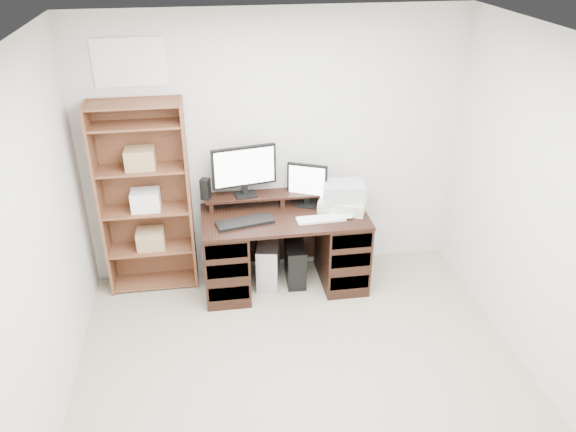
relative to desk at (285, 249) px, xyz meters
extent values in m
cube|color=#A29A81|center=(-0.04, -1.64, -0.40)|extent=(3.50, 4.00, 0.02)
cube|color=white|center=(-0.04, -1.64, 2.12)|extent=(3.50, 4.00, 0.02)
cube|color=silver|center=(-0.04, 0.37, 0.86)|extent=(3.50, 0.02, 2.50)
cube|color=silver|center=(-1.80, -1.64, 0.86)|extent=(0.02, 4.00, 2.50)
cube|color=white|center=(-1.23, 0.35, 1.69)|extent=(0.60, 0.01, 0.40)
cube|color=black|center=(0.00, -0.01, 0.35)|extent=(1.50, 0.70, 0.03)
cube|color=black|center=(-0.55, -0.01, -0.03)|extent=(0.40, 0.66, 0.72)
cube|color=black|center=(0.55, -0.01, -0.03)|extent=(0.40, 0.66, 0.72)
cube|color=black|center=(0.00, 0.32, 0.01)|extent=(1.48, 0.02, 0.65)
cube|color=black|center=(-0.55, -0.34, -0.21)|extent=(0.36, 0.01, 0.14)
cube|color=black|center=(-0.55, -0.34, 0.03)|extent=(0.36, 0.01, 0.14)
cube|color=black|center=(-0.55, -0.34, 0.23)|extent=(0.36, 0.01, 0.14)
cube|color=black|center=(0.55, -0.34, -0.21)|extent=(0.36, 0.01, 0.14)
cube|color=black|center=(0.55, -0.34, 0.03)|extent=(0.36, 0.01, 0.14)
cube|color=black|center=(0.55, -0.34, 0.23)|extent=(0.36, 0.01, 0.14)
cube|color=black|center=(-0.65, 0.21, 0.41)|extent=(0.04, 0.20, 0.10)
cube|color=black|center=(0.00, 0.21, 0.41)|extent=(0.04, 0.20, 0.10)
cube|color=black|center=(0.65, 0.21, 0.41)|extent=(0.04, 0.20, 0.10)
cube|color=black|center=(0.00, 0.21, 0.47)|extent=(1.40, 0.22, 0.02)
cube|color=black|center=(-0.33, 0.20, 0.49)|extent=(0.22, 0.18, 0.02)
cube|color=black|center=(-0.33, 0.23, 0.55)|extent=(0.06, 0.04, 0.11)
cube|color=black|center=(-0.33, 0.23, 0.76)|extent=(0.59, 0.14, 0.38)
cube|color=white|center=(-0.33, 0.21, 0.76)|extent=(0.54, 0.10, 0.33)
cube|color=black|center=(0.23, 0.15, 0.37)|extent=(0.22, 0.20, 0.02)
cube|color=black|center=(0.24, 0.17, 0.43)|extent=(0.06, 0.05, 0.10)
cube|color=black|center=(0.24, 0.17, 0.61)|extent=(0.35, 0.19, 0.32)
cube|color=white|center=(0.23, 0.15, 0.61)|extent=(0.30, 0.14, 0.28)
cube|color=black|center=(-0.69, 0.20, 0.58)|extent=(0.10, 0.10, 0.19)
cube|color=black|center=(-0.37, -0.11, 0.37)|extent=(0.53, 0.27, 0.03)
cube|color=silver|center=(0.31, -0.15, 0.37)|extent=(0.44, 0.15, 0.02)
ellipsoid|color=silver|center=(0.56, -0.16, 0.38)|extent=(0.10, 0.08, 0.04)
cube|color=beige|center=(0.55, 0.03, 0.41)|extent=(0.51, 0.45, 0.10)
cube|color=#A5ABB0|center=(0.55, 0.03, 0.54)|extent=(0.39, 0.29, 0.16)
cube|color=silver|center=(-0.15, 0.06, -0.17)|extent=(0.28, 0.47, 0.44)
cube|color=black|center=(0.11, 0.04, -0.19)|extent=(0.19, 0.41, 0.40)
cube|color=#19FF33|center=(0.10, -0.16, -0.10)|extent=(0.01, 0.00, 0.01)
cube|color=brown|center=(-1.61, 0.19, 0.51)|extent=(0.02, 0.30, 1.80)
cube|color=brown|center=(-0.84, 0.19, 0.51)|extent=(0.02, 0.30, 1.80)
cube|color=brown|center=(-1.23, 0.33, 0.51)|extent=(0.80, 0.01, 1.80)
cube|color=brown|center=(-1.23, 0.19, -0.36)|extent=(0.75, 0.28, 0.02)
cube|color=brown|center=(-1.23, 0.19, 0.01)|extent=(0.75, 0.28, 0.02)
cube|color=brown|center=(-1.23, 0.19, 0.41)|extent=(0.75, 0.28, 0.02)
cube|color=brown|center=(-1.23, 0.19, 0.81)|extent=(0.75, 0.28, 0.02)
cube|color=brown|center=(-1.23, 0.19, 1.21)|extent=(0.75, 0.28, 0.02)
cube|color=brown|center=(-1.23, 0.19, 1.39)|extent=(0.75, 0.28, 0.02)
cube|color=#A07F54|center=(-1.23, 0.19, 0.11)|extent=(0.25, 0.20, 0.18)
cube|color=white|center=(-1.23, 0.19, 0.51)|extent=(0.25, 0.20, 0.18)
cube|color=#A07F54|center=(-1.23, 0.19, 0.91)|extent=(0.25, 0.20, 0.18)
camera|label=1|loc=(-0.65, -4.43, 2.75)|focal=35.00mm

